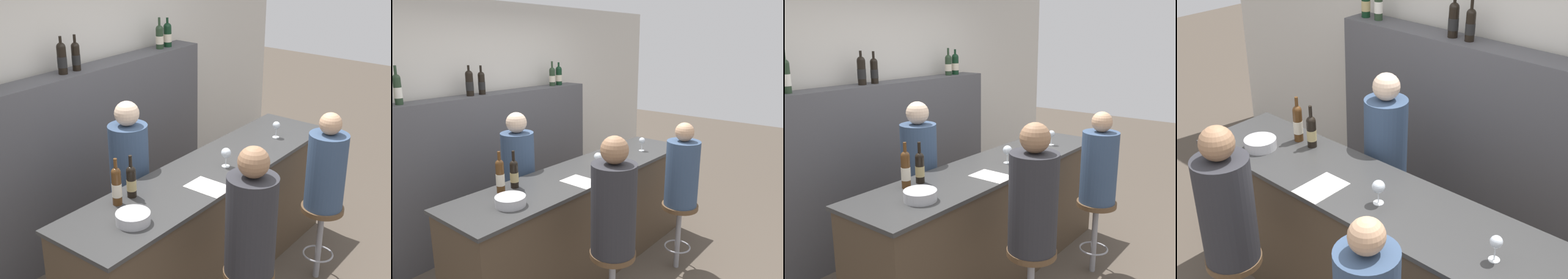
# 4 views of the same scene
# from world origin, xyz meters

# --- Properties ---
(ground_plane) EXTENTS (16.00, 16.00, 0.00)m
(ground_plane) POSITION_xyz_m (0.00, 0.00, 0.00)
(ground_plane) COLOR #4C4238
(wall_back) EXTENTS (6.40, 0.05, 2.60)m
(wall_back) POSITION_xyz_m (0.00, 1.80, 1.30)
(wall_back) COLOR beige
(wall_back) RESTS_ON ground_plane
(bar_counter) EXTENTS (2.77, 0.64, 1.01)m
(bar_counter) POSITION_xyz_m (0.00, 0.30, 0.51)
(bar_counter) COLOR #473828
(bar_counter) RESTS_ON ground_plane
(back_bar_cabinet) EXTENTS (2.59, 0.28, 1.62)m
(back_bar_cabinet) POSITION_xyz_m (0.00, 1.57, 0.81)
(back_bar_cabinet) COLOR #4C4C51
(back_bar_cabinet) RESTS_ON ground_plane
(wine_bottle_counter_0) EXTENTS (0.07, 0.07, 0.33)m
(wine_bottle_counter_0) POSITION_xyz_m (-0.83, 0.47, 1.15)
(wine_bottle_counter_0) COLOR #4C2D14
(wine_bottle_counter_0) RESTS_ON bar_counter
(wine_bottle_counter_1) EXTENTS (0.07, 0.07, 0.31)m
(wine_bottle_counter_1) POSITION_xyz_m (-0.69, 0.47, 1.13)
(wine_bottle_counter_1) COLOR black
(wine_bottle_counter_1) RESTS_ON bar_counter
(wine_bottle_backbar_1) EXTENTS (0.07, 0.07, 0.34)m
(wine_bottle_backbar_1) POSITION_xyz_m (-1.04, 1.57, 1.76)
(wine_bottle_backbar_1) COLOR #233823
(wine_bottle_backbar_1) RESTS_ON back_bar_cabinet
(wine_bottle_backbar_2) EXTENTS (0.08, 0.08, 0.31)m
(wine_bottle_backbar_2) POSITION_xyz_m (-0.32, 1.57, 1.75)
(wine_bottle_backbar_2) COLOR black
(wine_bottle_backbar_2) RESTS_ON back_bar_cabinet
(wine_bottle_backbar_3) EXTENTS (0.07, 0.07, 0.30)m
(wine_bottle_backbar_3) POSITION_xyz_m (-0.17, 1.57, 1.74)
(wine_bottle_backbar_3) COLOR black
(wine_bottle_backbar_3) RESTS_ON back_bar_cabinet
(wine_bottle_backbar_4) EXTENTS (0.08, 0.08, 0.30)m
(wine_bottle_backbar_4) POSITION_xyz_m (0.88, 1.57, 1.74)
(wine_bottle_backbar_4) COLOR #233823
(wine_bottle_backbar_4) RESTS_ON back_bar_cabinet
(wine_bottle_backbar_5) EXTENTS (0.08, 0.08, 0.29)m
(wine_bottle_backbar_5) POSITION_xyz_m (0.99, 1.57, 1.74)
(wine_bottle_backbar_5) COLOR black
(wine_bottle_backbar_5) RESTS_ON back_bar_cabinet
(wine_glass_0) EXTENTS (0.08, 0.08, 0.15)m
(wine_glass_0) POSITION_xyz_m (0.11, 0.24, 1.12)
(wine_glass_0) COLOR silver
(wine_glass_0) RESTS_ON bar_counter
(wine_glass_1) EXTENTS (0.07, 0.07, 0.15)m
(wine_glass_1) POSITION_xyz_m (0.88, 0.24, 1.12)
(wine_glass_1) COLOR silver
(wine_glass_1) RESTS_ON bar_counter
(metal_bowl) EXTENTS (0.22, 0.22, 0.07)m
(metal_bowl) POSITION_xyz_m (-0.94, 0.21, 1.05)
(metal_bowl) COLOR #B7B7BC
(metal_bowl) RESTS_ON bar_counter
(tasting_menu) EXTENTS (0.21, 0.30, 0.00)m
(tasting_menu) POSITION_xyz_m (-0.26, 0.13, 1.01)
(tasting_menu) COLOR white
(tasting_menu) RESTS_ON bar_counter
(bar_stool_left) EXTENTS (0.34, 0.34, 0.67)m
(bar_stool_left) POSITION_xyz_m (-0.51, -0.39, 0.51)
(bar_stool_left) COLOR gray
(bar_stool_left) RESTS_ON ground_plane
(guest_seated_left) EXTENTS (0.33, 0.33, 0.87)m
(guest_seated_left) POSITION_xyz_m (-0.51, -0.39, 1.05)
(guest_seated_left) COLOR #28282D
(guest_seated_left) RESTS_ON bar_stool_left
(bar_stool_right) EXTENTS (0.34, 0.34, 0.67)m
(bar_stool_right) POSITION_xyz_m (0.58, -0.39, 0.51)
(bar_stool_right) COLOR gray
(bar_stool_right) RESTS_ON ground_plane
(guest_seated_right) EXTENTS (0.31, 0.31, 0.79)m
(guest_seated_right) POSITION_xyz_m (0.58, -0.39, 1.01)
(guest_seated_right) COLOR #334766
(guest_seated_right) RESTS_ON bar_stool_right
(bartender) EXTENTS (0.31, 0.31, 1.54)m
(bartender) POSITION_xyz_m (-0.34, 0.84, 0.71)
(bartender) COLOR #334766
(bartender) RESTS_ON ground_plane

